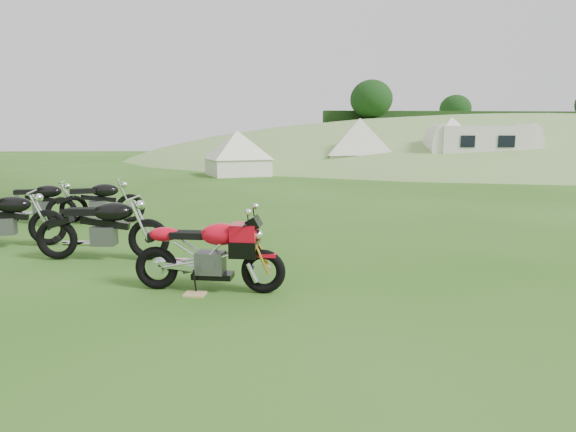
{
  "coord_description": "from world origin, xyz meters",
  "views": [
    {
      "loc": [
        -0.56,
        -5.51,
        1.98
      ],
      "look_at": [
        -0.14,
        0.4,
        0.99
      ],
      "focal_mm": 30.0,
      "sensor_mm": 36.0,
      "label": 1
    }
  ],
  "objects_px": {
    "tent_left": "(237,152)",
    "tent_mid": "(360,147)",
    "tent_right": "(450,147)",
    "plywood_board": "(195,294)",
    "sport_motorcycle": "(209,248)",
    "caravan": "(481,150)",
    "vintage_moto_a": "(2,218)",
    "vintage_moto_b": "(102,226)",
    "vintage_moto_c": "(96,201)",
    "vintage_moto_d": "(40,201)"
  },
  "relations": [
    {
      "from": "sport_motorcycle",
      "to": "vintage_moto_b",
      "type": "height_order",
      "value": "sport_motorcycle"
    },
    {
      "from": "vintage_moto_b",
      "to": "vintage_moto_c",
      "type": "distance_m",
      "value": 3.46
    },
    {
      "from": "vintage_moto_a",
      "to": "tent_mid",
      "type": "height_order",
      "value": "tent_mid"
    },
    {
      "from": "vintage_moto_c",
      "to": "caravan",
      "type": "distance_m",
      "value": 19.77
    },
    {
      "from": "sport_motorcycle",
      "to": "tent_right",
      "type": "xyz_separation_m",
      "value": [
        11.03,
        19.12,
        0.85
      ]
    },
    {
      "from": "vintage_moto_a",
      "to": "tent_mid",
      "type": "xyz_separation_m",
      "value": [
        10.23,
        17.34,
        0.87
      ]
    },
    {
      "from": "vintage_moto_b",
      "to": "vintage_moto_c",
      "type": "xyz_separation_m",
      "value": [
        -1.12,
        3.28,
        -0.02
      ]
    },
    {
      "from": "tent_left",
      "to": "vintage_moto_a",
      "type": "bearing_deg",
      "value": -120.58
    },
    {
      "from": "vintage_moto_c",
      "to": "vintage_moto_d",
      "type": "xyz_separation_m",
      "value": [
        -1.3,
        0.17,
        -0.02
      ]
    },
    {
      "from": "vintage_moto_d",
      "to": "tent_right",
      "type": "height_order",
      "value": "tent_right"
    },
    {
      "from": "vintage_moto_b",
      "to": "tent_left",
      "type": "height_order",
      "value": "tent_left"
    },
    {
      "from": "tent_mid",
      "to": "vintage_moto_c",
      "type": "bearing_deg",
      "value": -113.15
    },
    {
      "from": "vintage_moto_b",
      "to": "vintage_moto_d",
      "type": "height_order",
      "value": "vintage_moto_b"
    },
    {
      "from": "vintage_moto_b",
      "to": "tent_right",
      "type": "xyz_separation_m",
      "value": [
        12.88,
        17.41,
        0.87
      ]
    },
    {
      "from": "sport_motorcycle",
      "to": "plywood_board",
      "type": "height_order",
      "value": "sport_motorcycle"
    },
    {
      "from": "plywood_board",
      "to": "vintage_moto_b",
      "type": "height_order",
      "value": "vintage_moto_b"
    },
    {
      "from": "tent_right",
      "to": "tent_mid",
      "type": "bearing_deg",
      "value": 174.56
    },
    {
      "from": "tent_left",
      "to": "tent_mid",
      "type": "height_order",
      "value": "tent_mid"
    },
    {
      "from": "tent_left",
      "to": "caravan",
      "type": "height_order",
      "value": "caravan"
    },
    {
      "from": "tent_mid",
      "to": "plywood_board",
      "type": "bearing_deg",
      "value": -99.29
    },
    {
      "from": "vintage_moto_a",
      "to": "tent_right",
      "type": "relative_size",
      "value": 0.63
    },
    {
      "from": "vintage_moto_a",
      "to": "caravan",
      "type": "xyz_separation_m",
      "value": [
        15.96,
        15.08,
        0.72
      ]
    },
    {
      "from": "sport_motorcycle",
      "to": "tent_mid",
      "type": "height_order",
      "value": "tent_mid"
    },
    {
      "from": "vintage_moto_a",
      "to": "tent_mid",
      "type": "bearing_deg",
      "value": 49.24
    },
    {
      "from": "vintage_moto_a",
      "to": "vintage_moto_b",
      "type": "xyz_separation_m",
      "value": [
        2.04,
        -1.0,
        0.01
      ]
    },
    {
      "from": "vintage_moto_a",
      "to": "caravan",
      "type": "bearing_deg",
      "value": 33.16
    },
    {
      "from": "caravan",
      "to": "tent_mid",
      "type": "bearing_deg",
      "value": 165.4
    },
    {
      "from": "plywood_board",
      "to": "vintage_moto_c",
      "type": "relative_size",
      "value": 0.13
    },
    {
      "from": "plywood_board",
      "to": "tent_left",
      "type": "relative_size",
      "value": 0.1
    },
    {
      "from": "caravan",
      "to": "tent_left",
      "type": "bearing_deg",
      "value": -176.53
    },
    {
      "from": "tent_mid",
      "to": "tent_right",
      "type": "xyz_separation_m",
      "value": [
        4.69,
        -0.93,
        0.01
      ]
    },
    {
      "from": "tent_right",
      "to": "plywood_board",
      "type": "bearing_deg",
      "value": -114.42
    },
    {
      "from": "vintage_moto_c",
      "to": "vintage_moto_d",
      "type": "bearing_deg",
      "value": 154.9
    },
    {
      "from": "vintage_moto_c",
      "to": "vintage_moto_d",
      "type": "height_order",
      "value": "vintage_moto_c"
    },
    {
      "from": "plywood_board",
      "to": "caravan",
      "type": "height_order",
      "value": "caravan"
    },
    {
      "from": "tent_left",
      "to": "plywood_board",
      "type": "bearing_deg",
      "value": -107.39
    },
    {
      "from": "sport_motorcycle",
      "to": "tent_right",
      "type": "relative_size",
      "value": 0.57
    },
    {
      "from": "plywood_board",
      "to": "tent_right",
      "type": "distance_m",
      "value": 22.34
    },
    {
      "from": "plywood_board",
      "to": "vintage_moto_a",
      "type": "bearing_deg",
      "value": 142.33
    },
    {
      "from": "tent_right",
      "to": "caravan",
      "type": "height_order",
      "value": "tent_right"
    },
    {
      "from": "plywood_board",
      "to": "tent_left",
      "type": "xyz_separation_m",
      "value": [
        -0.07,
        18.69,
        1.19
      ]
    },
    {
      "from": "vintage_moto_a",
      "to": "tent_left",
      "type": "relative_size",
      "value": 0.74
    },
    {
      "from": "plywood_board",
      "to": "vintage_moto_c",
      "type": "xyz_separation_m",
      "value": [
        -2.8,
        5.15,
        0.52
      ]
    },
    {
      "from": "vintage_moto_a",
      "to": "tent_right",
      "type": "bearing_deg",
      "value": 37.5
    },
    {
      "from": "vintage_moto_d",
      "to": "vintage_moto_a",
      "type": "bearing_deg",
      "value": -91.74
    },
    {
      "from": "vintage_moto_a",
      "to": "tent_left",
      "type": "height_order",
      "value": "tent_left"
    },
    {
      "from": "vintage_moto_a",
      "to": "tent_right",
      "type": "distance_m",
      "value": 22.2
    },
    {
      "from": "vintage_moto_a",
      "to": "tent_left",
      "type": "bearing_deg",
      "value": 66.79
    },
    {
      "from": "sport_motorcycle",
      "to": "tent_right",
      "type": "height_order",
      "value": "tent_right"
    },
    {
      "from": "vintage_moto_c",
      "to": "caravan",
      "type": "xyz_separation_m",
      "value": [
        15.04,
        12.8,
        0.73
      ]
    }
  ]
}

